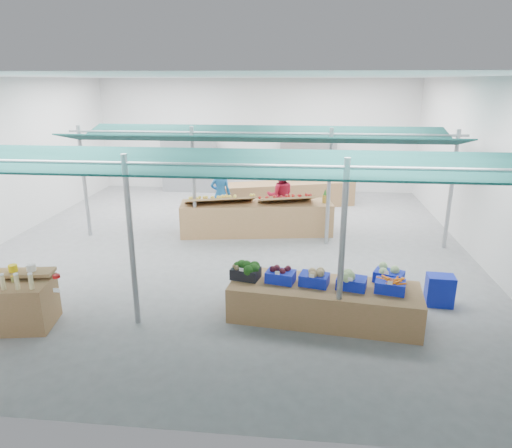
{
  "coord_description": "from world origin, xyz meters",
  "views": [
    {
      "loc": [
        1.84,
        -10.95,
        4.12
      ],
      "look_at": [
        0.86,
        -1.6,
        1.14
      ],
      "focal_mm": 32.0,
      "sensor_mm": 36.0,
      "label": 1
    }
  ],
  "objects_px": {
    "crate_stack": "(440,290)",
    "vendor_left": "(221,194)",
    "veg_counter": "(324,302)",
    "vendor_right": "(280,196)",
    "fruit_counter": "(256,218)"
  },
  "relations": [
    {
      "from": "fruit_counter",
      "to": "vendor_left",
      "type": "height_order",
      "value": "vendor_left"
    },
    {
      "from": "crate_stack",
      "to": "vendor_right",
      "type": "bearing_deg",
      "value": 123.58
    },
    {
      "from": "vendor_left",
      "to": "vendor_right",
      "type": "relative_size",
      "value": 1.0
    },
    {
      "from": "fruit_counter",
      "to": "vendor_left",
      "type": "bearing_deg",
      "value": 128.74
    },
    {
      "from": "crate_stack",
      "to": "vendor_left",
      "type": "height_order",
      "value": "vendor_left"
    },
    {
      "from": "vendor_left",
      "to": "vendor_right",
      "type": "bearing_deg",
      "value": 171.25
    },
    {
      "from": "fruit_counter",
      "to": "vendor_right",
      "type": "height_order",
      "value": "vendor_right"
    },
    {
      "from": "fruit_counter",
      "to": "crate_stack",
      "type": "bearing_deg",
      "value": -53.57
    },
    {
      "from": "crate_stack",
      "to": "veg_counter",
      "type": "bearing_deg",
      "value": -161.01
    },
    {
      "from": "veg_counter",
      "to": "crate_stack",
      "type": "distance_m",
      "value": 2.34
    },
    {
      "from": "veg_counter",
      "to": "vendor_left",
      "type": "xyz_separation_m",
      "value": [
        -2.89,
        5.75,
        0.51
      ]
    },
    {
      "from": "veg_counter",
      "to": "vendor_right",
      "type": "relative_size",
      "value": 2.01
    },
    {
      "from": "crate_stack",
      "to": "vendor_left",
      "type": "xyz_separation_m",
      "value": [
        -5.11,
        4.99,
        0.53
      ]
    },
    {
      "from": "fruit_counter",
      "to": "crate_stack",
      "type": "distance_m",
      "value": 5.52
    },
    {
      "from": "fruit_counter",
      "to": "vendor_right",
      "type": "distance_m",
      "value": 1.31
    }
  ]
}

